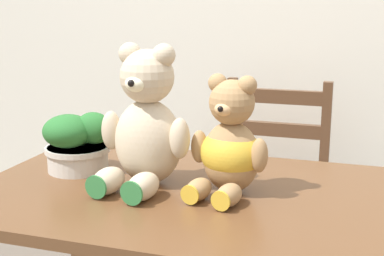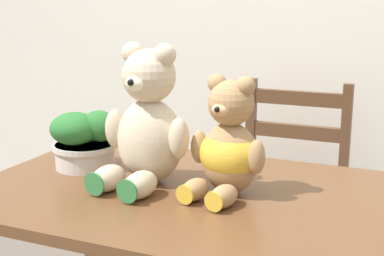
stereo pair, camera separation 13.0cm
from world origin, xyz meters
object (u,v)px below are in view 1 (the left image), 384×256
at_px(potted_plant, 76,142).
at_px(teddy_bear_left, 146,125).
at_px(teddy_bear_right, 230,147).
at_px(wooden_chair_behind, 270,195).

bearing_deg(potted_plant, teddy_bear_left, -11.10).
bearing_deg(teddy_bear_right, wooden_chair_behind, -77.20).
xyz_separation_m(wooden_chair_behind, teddy_bear_left, (-0.23, -0.81, 0.46)).
height_order(wooden_chair_behind, teddy_bear_left, teddy_bear_left).
distance_m(wooden_chair_behind, teddy_bear_right, 0.90).
bearing_deg(teddy_bear_left, potted_plant, -3.70).
height_order(wooden_chair_behind, teddy_bear_right, teddy_bear_right).
bearing_deg(wooden_chair_behind, teddy_bear_left, 74.38).
relative_size(teddy_bear_left, teddy_bear_right, 1.24).
bearing_deg(potted_plant, wooden_chair_behind, 57.79).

